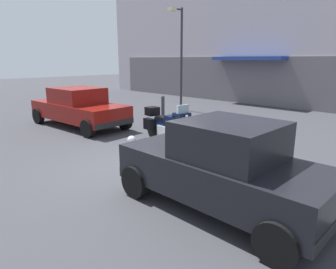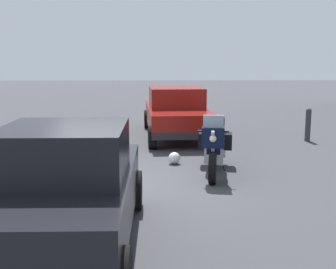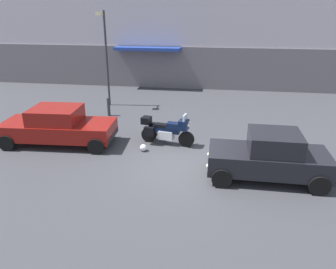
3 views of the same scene
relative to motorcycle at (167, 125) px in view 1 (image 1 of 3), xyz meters
The scene contains 8 objects.
ground_plane 2.28m from the motorcycle, 64.70° to the right, with size 80.00×80.00×0.00m, color #38383D.
building_facade_rear 11.84m from the motorcycle, 85.20° to the left, with size 33.66×3.40×9.30m.
motorcycle is the anchor object (origin of this frame).
helmet 1.24m from the motorcycle, 133.32° to the right, with size 0.28×0.28×0.28m, color silver.
car_hatchback_near 4.45m from the motorcycle, 32.67° to the right, with size 3.89×1.80×1.64m.
car_sedan_far 4.43m from the motorcycle, behind, with size 4.65×2.13×1.56m.
streetlamp_curbside 6.99m from the motorcycle, 129.05° to the left, with size 0.28×0.94×5.13m.
bollard_curbside 4.82m from the motorcycle, 137.08° to the left, with size 0.16×0.16×1.00m.
Camera 1 is at (5.61, -4.66, 2.65)m, focal length 32.14 mm.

